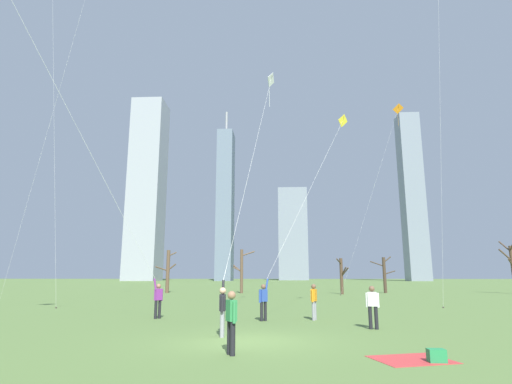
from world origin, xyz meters
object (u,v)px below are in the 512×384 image
(kite_flyer_midfield_left_yellow, at_px, (276,272))
(distant_kite_high_overhead_orange, at_px, (394,122))
(bystander_watching_nearby, at_px, (231,319))
(bystander_strolling_midfield, at_px, (314,300))
(kite_flyer_midfield_center_white, at_px, (235,249))
(bare_tree_leftmost, at_px, (342,275))
(bare_tree_center, at_px, (168,271))
(bare_tree_far_right_edge, at_px, (512,266))
(kite_flyer_foreground_left_red, at_px, (124,230))
(bystander_far_off_by_trees, at_px, (373,305))
(picnic_spot, at_px, (426,357))
(bare_tree_left_of_center, at_px, (384,274))
(bare_tree_right_of_center, at_px, (242,270))

(kite_flyer_midfield_left_yellow, height_order, distant_kite_high_overhead_orange, distant_kite_high_overhead_orange)
(bystander_watching_nearby, height_order, bystander_strolling_midfield, same)
(kite_flyer_midfield_center_white, xyz_separation_m, bare_tree_leftmost, (8.49, 29.44, -0.97))
(bare_tree_center, height_order, bare_tree_far_right_edge, bare_tree_far_right_edge)
(kite_flyer_midfield_left_yellow, distance_m, bare_tree_far_right_edge, 37.47)
(kite_flyer_midfield_left_yellow, distance_m, bystander_watching_nearby, 8.94)
(kite_flyer_foreground_left_red, height_order, distant_kite_high_overhead_orange, distant_kite_high_overhead_orange)
(kite_flyer_foreground_left_red, relative_size, bystander_far_off_by_trees, 11.38)
(kite_flyer_midfield_left_yellow, xyz_separation_m, picnic_spot, (3.65, -9.30, -2.10))
(bystander_watching_nearby, bearing_deg, kite_flyer_midfield_left_yellow, 82.65)
(kite_flyer_midfield_center_white, bearing_deg, kite_flyer_midfield_left_yellow, 69.01)
(distant_kite_high_overhead_orange, height_order, picnic_spot, distant_kite_high_overhead_orange)
(kite_flyer_foreground_left_red, relative_size, bare_tree_left_of_center, 4.44)
(bystander_far_off_by_trees, xyz_separation_m, bare_tree_far_right_edge, (22.08, 30.52, 2.10))
(bystander_strolling_midfield, xyz_separation_m, picnic_spot, (1.89, -9.00, -0.81))
(distant_kite_high_overhead_orange, bearing_deg, bare_tree_center, 171.69)
(distant_kite_high_overhead_orange, xyz_separation_m, bare_tree_center, (-25.86, 3.78, -16.23))
(bare_tree_right_of_center, bearing_deg, bystander_far_off_by_trees, -75.74)
(bare_tree_far_right_edge, bearing_deg, kite_flyer_midfield_left_yellow, -133.59)
(kite_flyer_midfield_left_yellow, bearing_deg, bystander_far_off_by_trees, -42.16)
(kite_flyer_midfield_left_yellow, bearing_deg, kite_flyer_foreground_left_red, -166.89)
(kite_flyer_midfield_left_yellow, bearing_deg, bare_tree_far_right_edge, 46.41)
(kite_flyer_foreground_left_red, xyz_separation_m, bare_tree_far_right_edge, (32.74, 28.74, -1.04))
(distant_kite_high_overhead_orange, xyz_separation_m, bare_tree_left_of_center, (-0.84, 5.01, -16.60))
(kite_flyer_midfield_center_white, relative_size, distant_kite_high_overhead_orange, 0.73)
(bystander_far_off_by_trees, distance_m, bare_tree_left_of_center, 33.38)
(bystander_strolling_midfield, distance_m, bare_tree_far_right_edge, 36.56)
(bare_tree_right_of_center, bearing_deg, kite_flyer_foreground_left_red, -95.64)
(bare_tree_leftmost, bearing_deg, bare_tree_center, 173.57)
(picnic_spot, bearing_deg, distant_kite_high_overhead_orange, 73.92)
(kite_flyer_midfield_left_yellow, relative_size, bare_tree_right_of_center, 2.59)
(picnic_spot, relative_size, bare_tree_far_right_edge, 0.36)
(kite_flyer_foreground_left_red, bearing_deg, bystander_far_off_by_trees, -9.48)
(bare_tree_right_of_center, bearing_deg, bystander_strolling_midfield, -78.11)
(bare_tree_far_right_edge, relative_size, bare_tree_right_of_center, 1.19)
(bare_tree_center, bearing_deg, bystander_strolling_midfield, -62.67)
(bystander_strolling_midfield, bearing_deg, bystander_far_off_by_trees, -57.20)
(kite_flyer_foreground_left_red, bearing_deg, bare_tree_far_right_edge, 41.28)
(bystander_watching_nearby, height_order, distant_kite_high_overhead_orange, distant_kite_high_overhead_orange)
(bare_tree_center, bearing_deg, distant_kite_high_overhead_orange, -8.31)
(bystander_far_off_by_trees, distance_m, picnic_spot, 5.96)
(bystander_strolling_midfield, bearing_deg, distant_kite_high_overhead_orange, 64.62)
(distant_kite_high_overhead_orange, bearing_deg, kite_flyer_foreground_left_red, -128.34)
(bystander_watching_nearby, bearing_deg, kite_flyer_foreground_left_red, 128.92)
(kite_flyer_foreground_left_red, xyz_separation_m, bare_tree_leftmost, (13.86, 27.00, -2.00))
(bare_tree_center, bearing_deg, picnic_spot, -66.15)
(bare_tree_left_of_center, relative_size, bare_tree_far_right_edge, 0.71)
(kite_flyer_midfield_center_white, relative_size, bystander_watching_nearby, 9.45)
(bare_tree_left_of_center, bearing_deg, bystander_far_off_by_trees, -104.96)
(bare_tree_center, height_order, bare_tree_leftmost, bare_tree_center)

